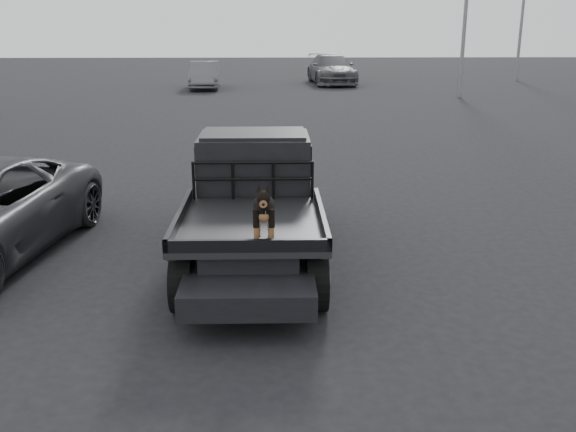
{
  "coord_description": "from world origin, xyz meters",
  "views": [
    {
      "loc": [
        0.66,
        -7.71,
        3.45
      ],
      "look_at": [
        0.84,
        -0.68,
        1.32
      ],
      "focal_mm": 40.0,
      "sensor_mm": 36.0,
      "label": 1
    }
  ],
  "objects_px": {
    "distant_car_a": "(204,75)",
    "distant_car_b": "(332,69)",
    "flatbed_ute": "(253,232)",
    "dog": "(264,211)"
  },
  "relations": [
    {
      "from": "flatbed_ute",
      "to": "dog",
      "type": "height_order",
      "value": "dog"
    },
    {
      "from": "distant_car_a",
      "to": "distant_car_b",
      "type": "bearing_deg",
      "value": 16.84
    },
    {
      "from": "dog",
      "to": "distant_car_a",
      "type": "relative_size",
      "value": 0.17
    },
    {
      "from": "distant_car_b",
      "to": "flatbed_ute",
      "type": "bearing_deg",
      "value": -101.76
    },
    {
      "from": "distant_car_a",
      "to": "flatbed_ute",
      "type": "bearing_deg",
      "value": -86.23
    },
    {
      "from": "flatbed_ute",
      "to": "distant_car_a",
      "type": "xyz_separation_m",
      "value": [
        -3.37,
        26.4,
        0.26
      ]
    },
    {
      "from": "dog",
      "to": "distant_car_b",
      "type": "distance_m",
      "value": 30.99
    },
    {
      "from": "dog",
      "to": "distant_car_b",
      "type": "height_order",
      "value": "distant_car_b"
    },
    {
      "from": "flatbed_ute",
      "to": "dog",
      "type": "relative_size",
      "value": 7.3
    },
    {
      "from": "distant_car_a",
      "to": "distant_car_b",
      "type": "relative_size",
      "value": 0.76
    }
  ]
}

